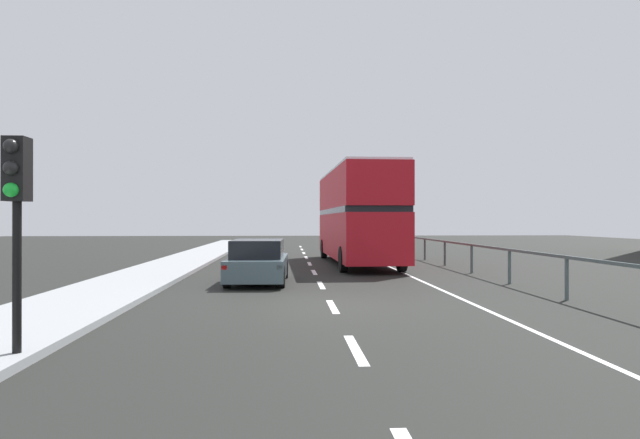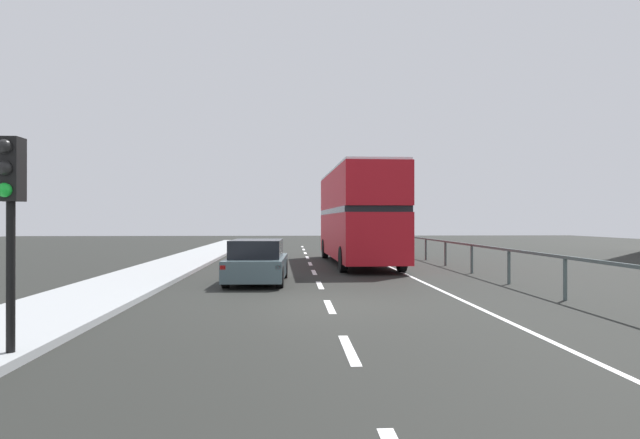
{
  "view_description": "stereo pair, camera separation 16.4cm",
  "coord_description": "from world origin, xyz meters",
  "views": [
    {
      "loc": [
        -1.06,
        -12.96,
        1.98
      ],
      "look_at": [
        0.27,
        8.64,
        2.04
      ],
      "focal_mm": 30.54,
      "sensor_mm": 36.0,
      "label": 1
    },
    {
      "loc": [
        -0.9,
        -12.97,
        1.98
      ],
      "look_at": [
        0.27,
        8.64,
        2.04
      ],
      "focal_mm": 30.54,
      "sensor_mm": 36.0,
      "label": 2
    }
  ],
  "objects": [
    {
      "name": "ground_plane",
      "position": [
        0.0,
        0.0,
        -0.05
      ],
      "size": [
        75.26,
        120.0,
        0.1
      ],
      "primitive_type": "cube",
      "color": "black"
    },
    {
      "name": "near_sidewalk_kerb",
      "position": [
        -5.94,
        0.0,
        0.07
      ],
      "size": [
        2.73,
        80.0,
        0.14
      ],
      "primitive_type": "cube",
      "color": "#929698",
      "rests_on": "ground"
    },
    {
      "name": "lane_paint_markings",
      "position": [
        2.07,
        8.6,
        0.0
      ],
      "size": [
        3.52,
        46.0,
        0.01
      ],
      "color": "silver",
      "rests_on": "ground"
    },
    {
      "name": "bridge_side_railing",
      "position": [
        5.95,
        9.0,
        0.9
      ],
      "size": [
        0.1,
        42.0,
        1.11
      ],
      "color": "#475554",
      "rests_on": "ground"
    },
    {
      "name": "double_decker_bus_red",
      "position": [
        2.17,
        11.84,
        2.31
      ],
      "size": [
        2.81,
        10.97,
        4.3
      ],
      "rotation": [
        0.0,
        0.0,
        0.03
      ],
      "color": "#B2131D",
      "rests_on": "ground"
    },
    {
      "name": "hatchback_car_near",
      "position": [
        -1.97,
        4.56,
        0.66
      ],
      "size": [
        1.93,
        4.23,
        1.39
      ],
      "rotation": [
        0.0,
        0.0,
        -0.04
      ],
      "color": "#405257",
      "rests_on": "ground"
    },
    {
      "name": "traffic_signal_pole",
      "position": [
        -4.83,
        -5.14,
        2.4
      ],
      "size": [
        0.3,
        0.42,
        3.02
      ],
      "color": "black",
      "rests_on": "near_sidewalk_kerb"
    }
  ]
}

